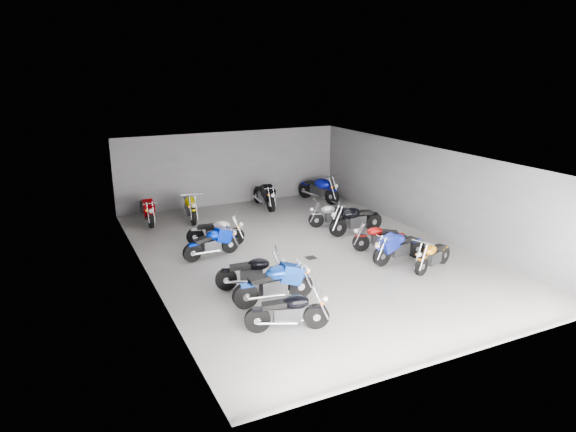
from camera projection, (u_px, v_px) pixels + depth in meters
name	position (u px, v px, depth m)	size (l,w,h in m)	color
ground	(304.00, 253.00, 16.93)	(14.00, 14.00, 0.00)	#A19F99
wall_back	(231.00, 168.00, 22.53)	(10.00, 0.10, 3.20)	slate
wall_left	(146.00, 227.00, 14.41)	(0.10, 14.00, 3.20)	slate
wall_right	(427.00, 190.00, 18.55)	(0.10, 14.00, 3.20)	slate
ceiling	(305.00, 156.00, 16.02)	(10.00, 14.00, 0.04)	black
drain_grate	(311.00, 258.00, 16.50)	(0.32, 0.32, 0.01)	black
motorcycle_left_a	(288.00, 311.00, 11.91)	(1.93, 0.76, 0.88)	black
motorcycle_left_b	(275.00, 284.00, 13.27)	(2.22, 0.45, 0.97)	black
motorcycle_left_c	(252.00, 272.00, 14.15)	(1.94, 0.72, 0.88)	black
motorcycle_left_e	(212.00, 243.00, 16.46)	(1.94, 0.51, 0.86)	black
motorcycle_left_f	(216.00, 232.00, 17.56)	(1.87, 0.96, 0.88)	black
motorcycle_right_b	(433.00, 255.00, 15.46)	(1.82, 0.76, 0.83)	black
motorcycle_right_c	(399.00, 247.00, 16.07)	(2.04, 0.44, 0.89)	black
motorcycle_right_d	(380.00, 237.00, 17.04)	(1.82, 0.81, 0.84)	black
motorcycle_right_e	(355.00, 219.00, 18.74)	(2.26, 0.46, 0.99)	black
motorcycle_right_f	(333.00, 215.00, 19.57)	(1.90, 0.62, 0.85)	black
motorcycle_back_a	(147.00, 210.00, 19.99)	(0.42, 2.17, 0.95)	black
motorcycle_back_b	(190.00, 207.00, 20.39)	(0.52, 2.27, 1.00)	black
motorcycle_back_d	(264.00, 195.00, 22.14)	(0.47, 2.30, 1.01)	black
motorcycle_back_f	(319.00, 189.00, 23.16)	(0.89, 2.33, 1.05)	black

